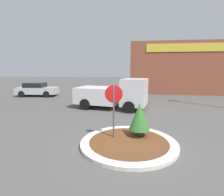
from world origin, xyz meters
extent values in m
plane|color=#514F4C|center=(0.00, 0.00, 0.00)|extent=(120.00, 120.00, 0.00)
cylinder|color=beige|center=(0.00, 0.00, 0.07)|extent=(3.81, 3.81, 0.13)
cylinder|color=brown|center=(0.00, 0.00, 0.07)|extent=(3.13, 3.13, 0.13)
cylinder|color=#4C4C51|center=(-0.64, 0.38, 1.17)|extent=(0.07, 0.07, 2.34)
cylinder|color=#B71414|center=(-0.64, 0.38, 1.96)|extent=(0.73, 0.03, 0.73)
cylinder|color=brown|center=(0.42, 0.62, 0.28)|extent=(0.08, 0.08, 0.29)
cone|color=#2D6B28|center=(0.42, 0.62, 0.99)|extent=(0.88, 0.88, 1.14)
cube|color=silver|center=(0.21, 6.11, 1.32)|extent=(2.08, 2.55, 1.90)
cube|color=silver|center=(-2.59, 6.64, 0.97)|extent=(3.56, 2.94, 1.20)
cube|color=black|center=(0.79, 6.00, 1.65)|extent=(0.42, 2.00, 0.67)
cylinder|color=black|center=(0.26, 7.22, 0.41)|extent=(0.86, 0.41, 0.82)
cylinder|color=black|center=(-0.15, 5.06, 0.41)|extent=(0.86, 0.41, 0.82)
cylinder|color=black|center=(-2.95, 7.83, 0.41)|extent=(0.86, 0.41, 0.82)
cylinder|color=black|center=(-3.36, 5.67, 0.41)|extent=(0.86, 0.41, 0.82)
cube|color=brown|center=(5.62, 17.22, 3.07)|extent=(11.85, 6.00, 6.14)
cube|color=gold|center=(5.62, 14.19, 5.33)|extent=(8.29, 0.08, 0.90)
cube|color=#B7B7BC|center=(-10.41, 11.39, 0.64)|extent=(4.46, 2.11, 0.70)
cube|color=black|center=(-10.63, 11.37, 1.24)|extent=(2.19, 1.72, 0.50)
cylinder|color=black|center=(-9.14, 12.31, 0.34)|extent=(0.70, 0.25, 0.69)
cylinder|color=black|center=(-9.01, 10.68, 0.34)|extent=(0.70, 0.25, 0.69)
cylinder|color=black|center=(-11.81, 12.10, 0.34)|extent=(0.70, 0.25, 0.69)
cylinder|color=black|center=(-11.69, 10.47, 0.34)|extent=(0.70, 0.25, 0.69)
camera|label=1|loc=(0.16, -6.57, 2.94)|focal=28.00mm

